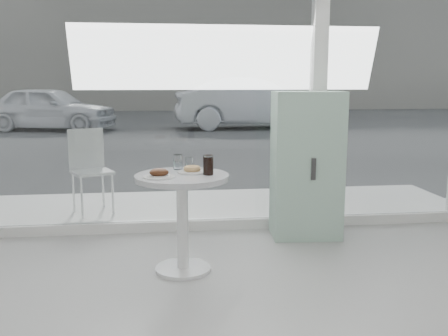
{
  "coord_description": "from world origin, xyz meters",
  "views": [
    {
      "loc": [
        -0.64,
        -1.85,
        1.47
      ],
      "look_at": [
        -0.2,
        1.7,
        0.85
      ],
      "focal_mm": 40.0,
      "sensor_mm": 36.0,
      "label": 1
    }
  ],
  "objects": [
    {
      "name": "car_silver",
      "position": [
        2.16,
        13.79,
        0.8
      ],
      "size": [
        4.87,
        1.78,
        1.59
      ],
      "primitive_type": "imported",
      "rotation": [
        0.0,
        0.0,
        1.59
      ],
      "color": "#B3B5BB",
      "rests_on": "street"
    },
    {
      "name": "water_tumbler_b",
      "position": [
        -0.43,
        2.09,
        0.82
      ],
      "size": [
        0.07,
        0.07,
        0.11
      ],
      "color": "white",
      "rests_on": "main_table"
    },
    {
      "name": "car_white",
      "position": [
        -4.03,
        13.87,
        0.67
      ],
      "size": [
        4.22,
        2.57,
        1.34
      ],
      "primitive_type": "imported",
      "rotation": [
        0.0,
        0.0,
        1.3
      ],
      "color": "white",
      "rests_on": "street"
    },
    {
      "name": "cola_glass",
      "position": [
        -0.3,
        1.87,
        0.84
      ],
      "size": [
        0.08,
        0.08,
        0.15
      ],
      "color": "white",
      "rests_on": "main_table"
    },
    {
      "name": "main_table",
      "position": [
        -0.5,
        1.9,
        0.55
      ],
      "size": [
        0.72,
        0.72,
        0.77
      ],
      "color": "white",
      "rests_on": "ground"
    },
    {
      "name": "plate_donut",
      "position": [
        -0.42,
        1.97,
        0.79
      ],
      "size": [
        0.23,
        0.23,
        0.05
      ],
      "color": "silver",
      "rests_on": "main_table"
    },
    {
      "name": "patio_deck",
      "position": [
        0.0,
        3.8,
        0.03
      ],
      "size": [
        5.6,
        1.6,
        0.05
      ],
      "primitive_type": "cube",
      "color": "white",
      "rests_on": "ground"
    },
    {
      "name": "water_tumbler_a",
      "position": [
        -0.52,
        2.14,
        0.82
      ],
      "size": [
        0.07,
        0.07,
        0.12
      ],
      "color": "white",
      "rests_on": "main_table"
    },
    {
      "name": "far_building",
      "position": [
        0.0,
        25.0,
        4.0
      ],
      "size": [
        40.0,
        2.0,
        8.0
      ],
      "primitive_type": "cube",
      "color": "gray",
      "rests_on": "ground"
    },
    {
      "name": "storefront",
      "position": [
        0.07,
        3.0,
        1.71
      ],
      "size": [
        5.0,
        0.14,
        3.0
      ],
      "color": "white",
      "rests_on": "ground"
    },
    {
      "name": "patio_chair",
      "position": [
        -1.44,
        3.68,
        0.57
      ],
      "size": [
        0.52,
        0.52,
        0.91
      ],
      "rotation": [
        0.0,
        0.0,
        0.42
      ],
      "color": "white",
      "rests_on": "patio_deck"
    },
    {
      "name": "mint_cabinet",
      "position": [
        0.71,
        2.67,
        0.69
      ],
      "size": [
        0.67,
        0.47,
        1.38
      ],
      "rotation": [
        0.0,
        0.0,
        -0.07
      ],
      "color": "#94BDA6",
      "rests_on": "ground"
    },
    {
      "name": "street",
      "position": [
        0.0,
        16.0,
        -0.0
      ],
      "size": [
        40.0,
        24.0,
        0.0
      ],
      "primitive_type": "cube",
      "color": "#333333",
      "rests_on": "ground"
    },
    {
      "name": "plate_fritter",
      "position": [
        -0.67,
        1.81,
        0.8
      ],
      "size": [
        0.24,
        0.24,
        0.07
      ],
      "color": "silver",
      "rests_on": "main_table"
    }
  ]
}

